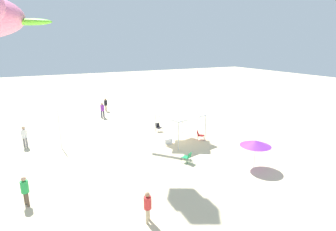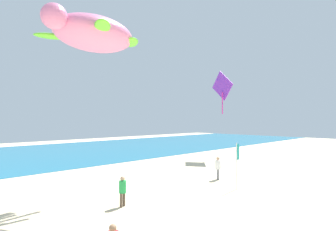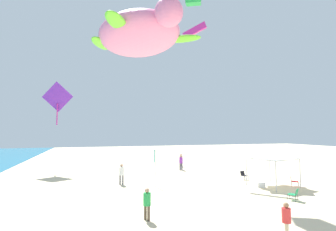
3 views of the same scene
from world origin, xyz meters
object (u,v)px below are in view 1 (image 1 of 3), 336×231
Objects in this scene: canopy_tent at (181,112)px; folding_chair_left_of_tent at (187,157)px; beach_umbrella at (256,143)px; banner_flag at (59,126)px; person_by_tent at (148,205)px; person_near_umbrella at (106,104)px; folding_chair_facing_ocean at (200,135)px; cooler_box at (169,141)px; person_beachcomber at (24,135)px; person_far_stroller at (102,109)px; person_kite_handler at (25,189)px; folding_chair_right_of_tent at (158,127)px.

folding_chair_left_of_tent is at bearing 157.17° from canopy_tent.
beach_umbrella is 0.66× the size of banner_flag.
person_near_umbrella reaches higher than person_by_tent.
person_near_umbrella is (20.82, 5.29, -0.83)m from beach_umbrella.
canopy_tent is 4.77× the size of folding_chair_facing_ocean.
folding_chair_left_of_tent reaches higher than cooler_box.
person_near_umbrella is (10.88, -6.44, -0.96)m from banner_flag.
beach_umbrella is at bearing 12.48° from person_beachcomber.
folding_chair_left_of_tent is at bearing 53.94° from beach_umbrella.
cooler_box is at bearing 77.66° from person_far_stroller.
banner_flag reaches higher than beach_umbrella.
cooler_box is 0.44× the size of person_near_umbrella.
folding_chair_facing_ocean is 1.00× the size of folding_chair_left_of_tent.
banner_flag is 12.42m from person_by_tent.
folding_chair_facing_ocean is at bearing -97.27° from cooler_box.
canopy_tent is 2.17× the size of person_far_stroller.
person_near_umbrella is (14.39, 4.99, 0.51)m from folding_chair_facing_ocean.
cooler_box is 0.41× the size of person_beachcomber.
beach_umbrella reaches higher than person_beachcomber.
person_kite_handler reaches higher than folding_chair_left_of_tent.
person_kite_handler reaches higher than person_by_tent.
canopy_tent is at bearing -143.28° from folding_chair_left_of_tent.
person_kite_handler is at bearing 151.83° from person_near_umbrella.
person_far_stroller reaches higher than person_kite_handler.
banner_flag is (9.94, 11.73, 0.13)m from beach_umbrella.
beach_umbrella is 14.38m from person_kite_handler.
canopy_tent is 2.15× the size of person_beachcomber.
person_far_stroller is (7.88, -5.32, -0.88)m from banner_flag.
beach_umbrella is 1.17× the size of person_beachcomber.
person_far_stroller is at bearing 69.87° from folding_chair_facing_ocean.
folding_chair_facing_ocean is at bearing -67.05° from folding_chair_right_of_tent.
person_by_tent reaches higher than cooler_box.
folding_chair_right_of_tent is (3.32, 0.65, -2.21)m from canopy_tent.
person_near_umbrella is at bearing 28.36° from person_by_tent.
person_beachcomber is (5.08, 14.10, 0.59)m from folding_chair_facing_ocean.
person_far_stroller reaches higher than cooler_box.
person_beachcomber is 1.01× the size of person_far_stroller.
folding_chair_facing_ocean is 14.58m from person_kite_handler.
beach_umbrella reaches higher than folding_chair_left_of_tent.
canopy_tent reaches higher than beach_umbrella.
folding_chair_facing_ocean is 0.46× the size of person_far_stroller.
person_near_umbrella reaches higher than folding_chair_right_of_tent.
folding_chair_left_of_tent is 10.47m from person_kite_handler.
person_far_stroller is at bearing 156.84° from person_near_umbrella.
folding_chair_right_of_tent is 7.57m from folding_chair_left_of_tent.
folding_chair_left_of_tent is 15.30m from person_far_stroller.
canopy_tent is 1.21× the size of banner_flag.
cooler_box is (-0.11, 1.24, -2.49)m from canopy_tent.
beach_umbrella is 21.50m from person_near_umbrella.
banner_flag reaches higher than person_near_umbrella.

